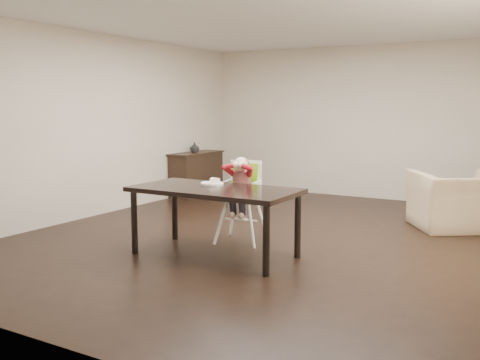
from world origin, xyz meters
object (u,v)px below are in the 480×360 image
at_px(high_chair, 242,182).
at_px(dining_table, 215,195).
at_px(armchair, 461,191).
at_px(sideboard, 196,173).

bearing_deg(high_chair, dining_table, -94.44).
height_order(dining_table, armchair, armchair).
height_order(dining_table, high_chair, high_chair).
xyz_separation_m(dining_table, high_chair, (-0.05, 0.70, 0.05)).
bearing_deg(armchair, dining_table, 19.50).
xyz_separation_m(dining_table, armchair, (2.14, 2.70, -0.16)).
distance_m(high_chair, armchair, 2.98).
xyz_separation_m(armchair, sideboard, (-4.65, 0.60, -0.11)).
bearing_deg(armchair, high_chair, 10.26).
relative_size(high_chair, sideboard, 0.81).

